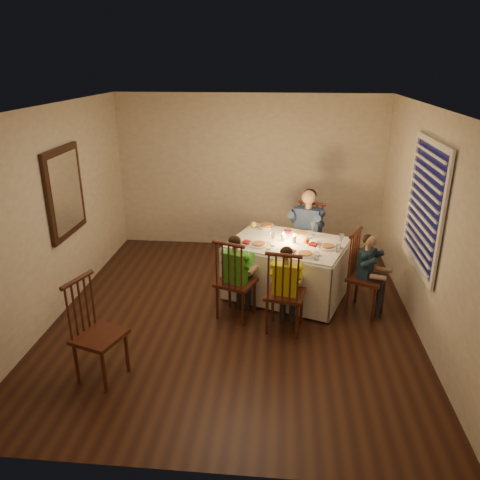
# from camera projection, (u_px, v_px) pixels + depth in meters

# --- Properties ---
(ground) EXTENTS (5.00, 5.00, 0.00)m
(ground) POSITION_uv_depth(u_px,v_px,m) (235.00, 314.00, 6.06)
(ground) COLOR black
(ground) RESTS_ON ground
(wall_left) EXTENTS (0.02, 5.00, 2.60)m
(wall_left) POSITION_uv_depth(u_px,v_px,m) (54.00, 214.00, 5.79)
(wall_left) COLOR beige
(wall_left) RESTS_ON ground
(wall_right) EXTENTS (0.02, 5.00, 2.60)m
(wall_right) POSITION_uv_depth(u_px,v_px,m) (428.00, 225.00, 5.40)
(wall_right) COLOR beige
(wall_right) RESTS_ON ground
(wall_back) EXTENTS (4.50, 0.02, 2.60)m
(wall_back) POSITION_uv_depth(u_px,v_px,m) (250.00, 173.00, 7.92)
(wall_back) COLOR beige
(wall_back) RESTS_ON ground
(ceiling) EXTENTS (5.00, 5.00, 0.00)m
(ceiling) POSITION_uv_depth(u_px,v_px,m) (234.00, 107.00, 5.13)
(ceiling) COLOR white
(ceiling) RESTS_ON wall_back
(dining_table) EXTENTS (1.81, 1.56, 0.77)m
(dining_table) POSITION_uv_depth(u_px,v_px,m) (287.00, 257.00, 6.38)
(dining_table) COLOR white
(dining_table) RESTS_ON ground
(chair_adult) EXTENTS (0.56, 0.55, 1.09)m
(chair_adult) POSITION_uv_depth(u_px,v_px,m) (305.00, 272.00, 7.28)
(chair_adult) COLOR #36150E
(chair_adult) RESTS_ON ground
(chair_near_left) EXTENTS (0.57, 0.56, 1.09)m
(chair_near_left) POSITION_uv_depth(u_px,v_px,m) (236.00, 316.00, 6.04)
(chair_near_left) COLOR #36150E
(chair_near_left) RESTS_ON ground
(chair_near_right) EXTENTS (0.52, 0.50, 1.09)m
(chair_near_right) POSITION_uv_depth(u_px,v_px,m) (284.00, 329.00, 5.74)
(chair_near_right) COLOR #36150E
(chair_near_right) RESTS_ON ground
(chair_end) EXTENTS (0.58, 0.59, 1.09)m
(chair_end) POSITION_uv_depth(u_px,v_px,m) (363.00, 311.00, 6.16)
(chair_end) COLOR #36150E
(chair_end) RESTS_ON ground
(chair_extra) EXTENTS (0.55, 0.57, 1.10)m
(chair_extra) POSITION_uv_depth(u_px,v_px,m) (105.00, 376.00, 4.88)
(chair_extra) COLOR #36150E
(chair_extra) RESTS_ON ground
(adult) EXTENTS (0.62, 0.60, 1.32)m
(adult) POSITION_uv_depth(u_px,v_px,m) (305.00, 272.00, 7.28)
(adult) COLOR navy
(adult) RESTS_ON ground
(child_green) EXTENTS (0.48, 0.46, 1.12)m
(child_green) POSITION_uv_depth(u_px,v_px,m) (236.00, 316.00, 6.04)
(child_green) COLOR green
(child_green) RESTS_ON ground
(child_yellow) EXTENTS (0.43, 0.40, 1.10)m
(child_yellow) POSITION_uv_depth(u_px,v_px,m) (284.00, 329.00, 5.74)
(child_yellow) COLOR yellow
(child_yellow) RESTS_ON ground
(child_teal) EXTENTS (0.45, 0.46, 1.07)m
(child_teal) POSITION_uv_depth(u_px,v_px,m) (363.00, 311.00, 6.16)
(child_teal) COLOR #182E3C
(child_teal) RESTS_ON ground
(setting_adult) EXTENTS (0.33, 0.33, 0.02)m
(setting_adult) POSITION_uv_depth(u_px,v_px,m) (300.00, 234.00, 6.56)
(setting_adult) COLOR white
(setting_adult) RESTS_ON dining_table
(setting_green) EXTENTS (0.33, 0.33, 0.02)m
(setting_green) POSITION_uv_depth(u_px,v_px,m) (259.00, 245.00, 6.17)
(setting_green) COLOR white
(setting_green) RESTS_ON dining_table
(setting_yellow) EXTENTS (0.33, 0.33, 0.02)m
(setting_yellow) POSITION_uv_depth(u_px,v_px,m) (305.00, 254.00, 5.87)
(setting_yellow) COLOR white
(setting_yellow) RESTS_ON dining_table
(setting_teal) EXTENTS (0.33, 0.33, 0.02)m
(setting_teal) POSITION_uv_depth(u_px,v_px,m) (327.00, 247.00, 6.10)
(setting_teal) COLOR white
(setting_teal) RESTS_ON dining_table
(candle_left) EXTENTS (0.06, 0.06, 0.10)m
(candle_left) POSITION_uv_depth(u_px,v_px,m) (283.00, 238.00, 6.31)
(candle_left) COLOR white
(candle_left) RESTS_ON dining_table
(candle_right) EXTENTS (0.06, 0.06, 0.10)m
(candle_right) POSITION_uv_depth(u_px,v_px,m) (294.00, 239.00, 6.25)
(candle_right) COLOR white
(candle_right) RESTS_ON dining_table
(squash) EXTENTS (0.09, 0.09, 0.09)m
(squash) POSITION_uv_depth(u_px,v_px,m) (253.00, 225.00, 6.81)
(squash) COLOR yellow
(squash) RESTS_ON dining_table
(orange_fruit) EXTENTS (0.08, 0.08, 0.08)m
(orange_fruit) POSITION_uv_depth(u_px,v_px,m) (306.00, 240.00, 6.23)
(orange_fruit) COLOR orange
(orange_fruit) RESTS_ON dining_table
(serving_bowl) EXTENTS (0.23, 0.23, 0.05)m
(serving_bowl) POSITION_uv_depth(u_px,v_px,m) (266.00, 227.00, 6.77)
(serving_bowl) COLOR white
(serving_bowl) RESTS_ON dining_table
(wall_mirror) EXTENTS (0.06, 0.95, 1.15)m
(wall_mirror) POSITION_uv_depth(u_px,v_px,m) (65.00, 192.00, 6.00)
(wall_mirror) COLOR black
(wall_mirror) RESTS_ON wall_left
(window_blinds) EXTENTS (0.07, 1.34, 1.54)m
(window_blinds) POSITION_uv_depth(u_px,v_px,m) (424.00, 206.00, 5.42)
(window_blinds) COLOR black
(window_blinds) RESTS_ON wall_right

